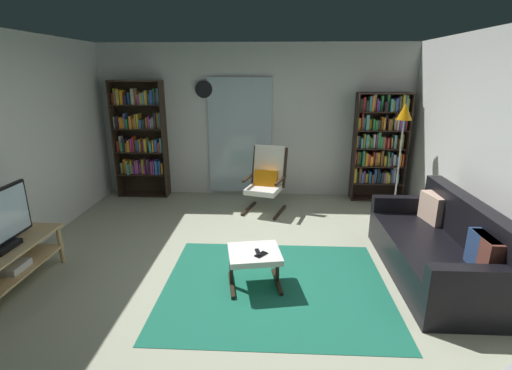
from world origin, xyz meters
TOP-DOWN VIEW (x-y plane):
  - ground_plane at (0.00, 0.00)m, footprint 7.02×7.02m
  - wall_back at (0.00, 2.90)m, footprint 5.60×0.06m
  - glass_door_panel at (-0.26, 2.83)m, footprint 1.10×0.01m
  - area_rug at (0.37, -0.20)m, footprint 2.30×1.91m
  - tv_stand at (-2.30, -0.41)m, footprint 0.48×1.33m
  - bookshelf_near_tv at (-1.98, 2.70)m, footprint 0.87×0.30m
  - bookshelf_near_sofa at (2.10, 2.68)m, footprint 0.86×0.30m
  - leather_sofa at (2.12, 0.11)m, footprint 0.85×1.94m
  - lounge_armchair at (0.22, 2.06)m, footprint 0.73×0.78m
  - ottoman at (0.15, -0.18)m, footprint 0.60×0.57m
  - tv_remote at (0.19, -0.22)m, footprint 0.07×0.15m
  - cell_phone at (0.22, -0.25)m, footprint 0.14×0.15m
  - floor_lamp_by_shelf at (2.23, 1.99)m, footprint 0.22×0.22m
  - wall_clock at (-0.87, 2.82)m, footprint 0.29×0.03m

SIDE VIEW (x-z plane):
  - ground_plane at x=0.00m, z-range 0.00..0.00m
  - area_rug at x=0.37m, z-range 0.00..0.01m
  - leather_sofa at x=2.12m, z-range -0.12..0.75m
  - tv_stand at x=-2.30m, z-range 0.08..0.55m
  - ottoman at x=0.15m, z-range 0.13..0.52m
  - cell_phone at x=0.22m, z-range 0.39..0.40m
  - tv_remote at x=0.19m, z-range 0.39..0.41m
  - lounge_armchair at x=0.22m, z-range 0.02..1.05m
  - bookshelf_near_sofa at x=2.10m, z-range 0.09..1.90m
  - glass_door_panel at x=-0.26m, z-range 0.05..2.05m
  - bookshelf_near_tv at x=-1.98m, z-range 0.07..2.07m
  - wall_back at x=0.00m, z-range 0.00..2.60m
  - floor_lamp_by_shelf at x=2.23m, z-range 0.56..2.27m
  - wall_clock at x=-0.87m, z-range 1.71..2.00m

